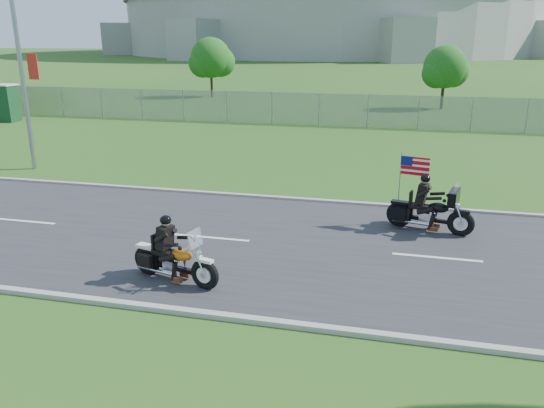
% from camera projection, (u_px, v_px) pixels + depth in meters
% --- Properties ---
extents(ground, '(420.00, 420.00, 0.00)m').
position_uv_depth(ground, '(282.00, 245.00, 14.21)').
color(ground, '#204A17').
rests_on(ground, ground).
extents(road, '(120.00, 8.00, 0.04)m').
position_uv_depth(road, '(282.00, 245.00, 14.20)').
color(road, '#28282B').
rests_on(road, ground).
extents(curb_north, '(120.00, 0.18, 0.12)m').
position_uv_depth(curb_north, '(307.00, 200.00, 17.95)').
color(curb_north, '#9E9B93').
rests_on(curb_north, ground).
extents(curb_south, '(120.00, 0.18, 0.12)m').
position_uv_depth(curb_south, '(238.00, 318.00, 10.44)').
color(curb_south, '#9E9B93').
rests_on(curb_south, ground).
extents(fence, '(60.00, 0.03, 2.00)m').
position_uv_depth(fence, '(272.00, 108.00, 33.55)').
color(fence, gray).
rests_on(fence, ground).
extents(stadium, '(140.40, 140.40, 29.20)m').
position_uv_depth(stadium, '(334.00, 3.00, 171.54)').
color(stadium, '#A3A099').
rests_on(stadium, ground).
extents(streetlight, '(0.90, 2.46, 10.00)m').
position_uv_depth(streetlight, '(20.00, 29.00, 20.90)').
color(streetlight, gray).
rests_on(streetlight, ground).
extents(porta_toilet_a, '(1.10, 1.10, 2.30)m').
position_uv_depth(porta_toilet_a, '(7.00, 104.00, 34.46)').
color(porta_toilet_a, '#123B1D').
rests_on(porta_toilet_a, ground).
extents(tree_fence_near, '(3.52, 3.28, 4.75)m').
position_uv_depth(tree_fence_near, '(445.00, 69.00, 39.84)').
color(tree_fence_near, '#382316').
rests_on(tree_fence_near, ground).
extents(tree_fence_mid, '(3.96, 3.69, 5.30)m').
position_uv_depth(tree_fence_mid, '(211.00, 60.00, 47.84)').
color(tree_fence_mid, '#382316').
rests_on(tree_fence_mid, ground).
extents(motorcycle_lead, '(2.31, 0.97, 1.58)m').
position_uv_depth(motorcycle_lead, '(174.00, 261.00, 11.97)').
color(motorcycle_lead, black).
rests_on(motorcycle_lead, ground).
extents(motorcycle_follow, '(2.45, 1.08, 2.08)m').
position_uv_depth(motorcycle_follow, '(429.00, 213.00, 15.05)').
color(motorcycle_follow, black).
rests_on(motorcycle_follow, ground).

